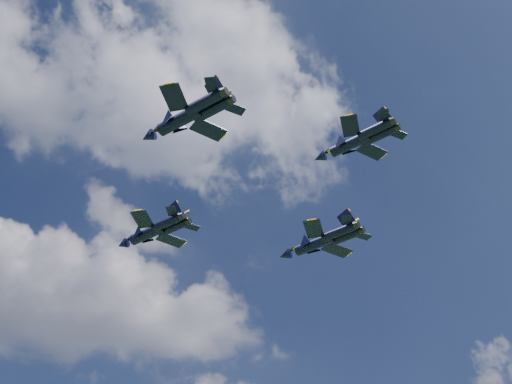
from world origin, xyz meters
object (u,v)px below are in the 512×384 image
object	(u,v)px
jet_left	(177,121)
jet_right	(312,244)
jet_slot	(347,145)
jet_lead	(146,234)

from	to	relation	value
jet_left	jet_right	bearing A→B (deg)	-0.13
jet_slot	jet_left	bearing A→B (deg)	137.14
jet_right	jet_slot	size ratio (longest dim) A/B	1.22
jet_lead	jet_left	bearing A→B (deg)	-129.30
jet_lead	jet_left	distance (m)	27.47
jet_left	jet_right	xyz separation A→B (m)	(25.59, 26.21, -0.20)
jet_slot	jet_lead	bearing A→B (deg)	92.10
jet_right	jet_left	bearing A→B (deg)	-178.96
jet_left	jet_lead	bearing A→B (deg)	51.15
jet_right	jet_lead	bearing A→B (deg)	133.27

